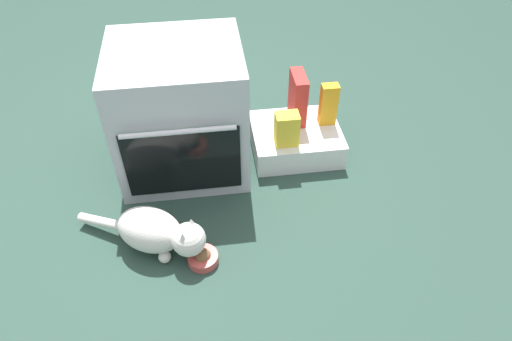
% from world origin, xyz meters
% --- Properties ---
extents(ground, '(8.00, 8.00, 0.00)m').
position_xyz_m(ground, '(0.00, 0.00, 0.00)').
color(ground, '#284238').
extents(oven, '(0.64, 0.62, 0.68)m').
position_xyz_m(oven, '(0.04, 0.39, 0.34)').
color(oven, '#B7BABF').
rests_on(oven, ground).
extents(pantry_cabinet, '(0.48, 0.40, 0.15)m').
position_xyz_m(pantry_cabinet, '(0.65, 0.40, 0.07)').
color(pantry_cabinet, white).
rests_on(pantry_cabinet, ground).
extents(food_bowl, '(0.14, 0.14, 0.08)m').
position_xyz_m(food_bowl, '(0.09, -0.29, 0.03)').
color(food_bowl, '#C64C47').
rests_on(food_bowl, ground).
extents(cat, '(0.60, 0.37, 0.22)m').
position_xyz_m(cat, '(-0.10, -0.19, 0.12)').
color(cat, silver).
rests_on(cat, ground).
extents(snack_bag, '(0.12, 0.09, 0.18)m').
position_xyz_m(snack_bag, '(0.57, 0.30, 0.24)').
color(snack_bag, yellow).
rests_on(snack_bag, pantry_cabinet).
extents(juice_carton, '(0.09, 0.06, 0.24)m').
position_xyz_m(juice_carton, '(0.82, 0.44, 0.27)').
color(juice_carton, orange).
rests_on(juice_carton, pantry_cabinet).
extents(cereal_box, '(0.07, 0.18, 0.28)m').
position_xyz_m(cereal_box, '(0.67, 0.49, 0.29)').
color(cereal_box, '#B72D28').
rests_on(cereal_box, pantry_cabinet).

